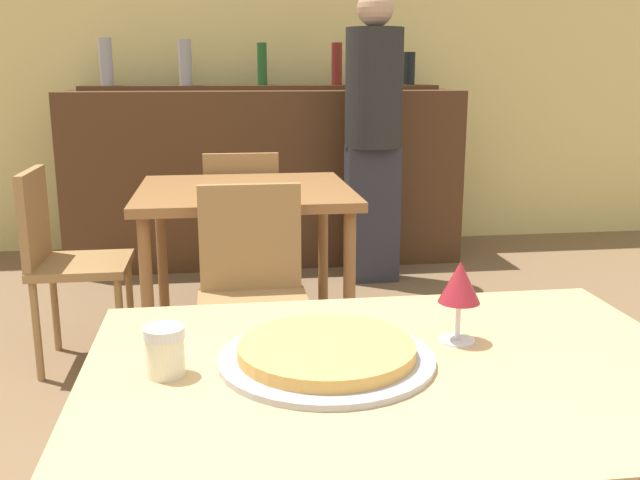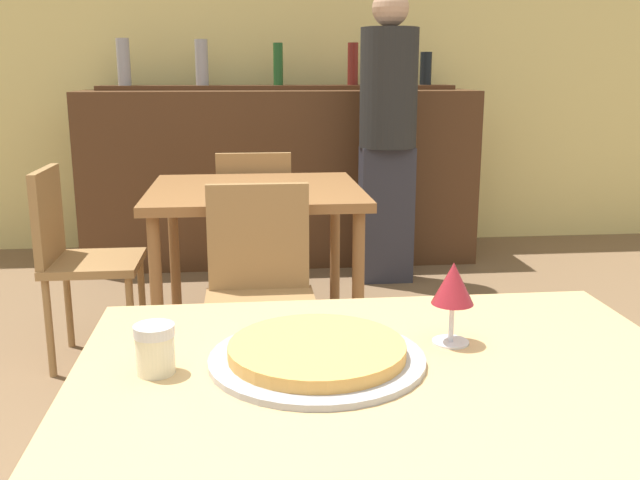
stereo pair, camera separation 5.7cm
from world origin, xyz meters
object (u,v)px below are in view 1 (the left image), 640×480
chair_far_side_front (252,286)px  wine_glass (460,285)px  chair_far_side_left (63,252)px  chair_far_side_back (242,219)px  pizza_tray (327,354)px  cheese_shaker (165,351)px  person_standing (373,128)px

chair_far_side_front → wine_glass: (0.34, -1.26, 0.37)m
chair_far_side_front → chair_far_side_left: (-0.79, 0.61, 0.00)m
chair_far_side_back → pizza_tray: size_ratio=2.26×
cheese_shaker → wine_glass: wine_glass is taller
chair_far_side_back → pizza_tray: bearing=91.7°
person_standing → cheese_shaker: bearing=-108.4°
chair_far_side_left → person_standing: bearing=-55.4°
person_standing → chair_far_side_front: bearing=-115.3°
chair_far_side_front → pizza_tray: size_ratio=2.26×
chair_far_side_left → person_standing: (1.60, 1.10, 0.43)m
pizza_tray → wine_glass: size_ratio=2.43×
chair_far_side_back → person_standing: 1.04m
chair_far_side_back → cheese_shaker: 2.58m
chair_far_side_back → wine_glass: size_ratio=5.48×
chair_far_side_left → pizza_tray: size_ratio=2.26×
cheese_shaker → chair_far_side_front: bearing=81.4°
chair_far_side_left → wine_glass: wine_glass is taller
chair_far_side_back → wine_glass: bearing=97.8°
chair_far_side_back → pizza_tray: 2.56m
chair_far_side_left → chair_far_side_front: bearing=-127.6°
chair_far_side_left → pizza_tray: chair_far_side_left is taller
pizza_tray → chair_far_side_back: bearing=91.7°
chair_far_side_left → pizza_tray: bearing=-155.9°
chair_far_side_front → person_standing: size_ratio=0.50×
cheese_shaker → chair_far_side_back: bearing=85.4°
cheese_shaker → person_standing: person_standing is taller
person_standing → wine_glass: (-0.47, -2.97, -0.06)m
chair_far_side_left → cheese_shaker: (0.59, -1.95, 0.30)m
cheese_shaker → person_standing: (1.01, 3.05, 0.13)m
chair_far_side_back → chair_far_side_left: bearing=37.6°
chair_far_side_left → cheese_shaker: size_ratio=10.04×
person_standing → wine_glass: person_standing is taller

